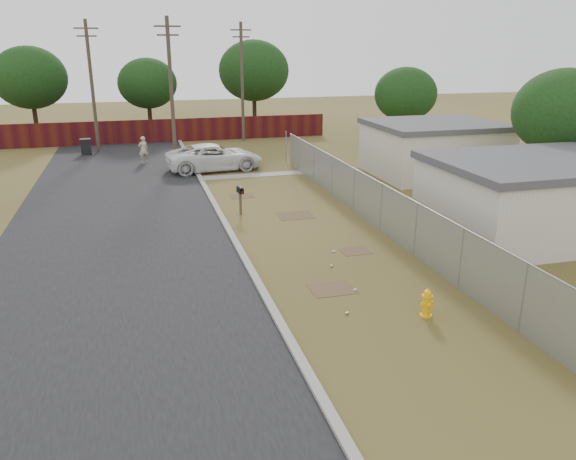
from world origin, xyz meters
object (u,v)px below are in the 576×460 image
object	(u,v)px
fire_hydrant	(427,303)
pedestrian	(143,150)
mailbox	(240,193)
trash_bin	(86,147)
pickup_truck	(215,157)

from	to	relation	value
fire_hydrant	pedestrian	xyz separation A→B (m)	(-7.10, 24.59, 0.46)
mailbox	pedestrian	bearing A→B (deg)	106.32
fire_hydrant	trash_bin	bearing A→B (deg)	110.93
mailbox	pickup_truck	bearing A→B (deg)	88.53
pickup_truck	pedestrian	distance (m)	5.42
pedestrian	trash_bin	distance (m)	5.50
mailbox	trash_bin	bearing A→B (deg)	114.07
pedestrian	trash_bin	size ratio (longest dim) A/B	1.54
pickup_truck	pedestrian	world-z (taller)	pedestrian
trash_bin	pedestrian	bearing A→B (deg)	-46.07
pedestrian	trash_bin	xyz separation A→B (m)	(-3.81, 3.96, -0.29)
fire_hydrant	trash_bin	world-z (taller)	trash_bin
fire_hydrant	pedestrian	distance (m)	25.60
mailbox	pedestrian	size ratio (longest dim) A/B	0.76
mailbox	fire_hydrant	bearing A→B (deg)	-74.13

